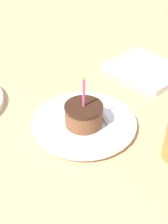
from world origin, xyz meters
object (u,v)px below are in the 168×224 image
object	(u,v)px
plate	(84,123)
marble_board	(146,70)
cake_slice	(84,115)
fork	(106,120)

from	to	relation	value
plate	marble_board	size ratio (longest dim) A/B	1.21
cake_slice	marble_board	xyz separation A→B (m)	(-0.07, 0.34, -0.03)
fork	marble_board	size ratio (longest dim) A/B	0.74
cake_slice	fork	world-z (taller)	cake_slice
marble_board	cake_slice	bearing A→B (deg)	-77.75
cake_slice	marble_board	distance (m)	0.35
cake_slice	marble_board	size ratio (longest dim) A/B	0.64
marble_board	fork	bearing A→B (deg)	-70.34
fork	marble_board	xyz separation A→B (m)	(-0.10, 0.29, -0.01)
plate	cake_slice	xyz separation A→B (m)	(0.01, -0.01, 0.04)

